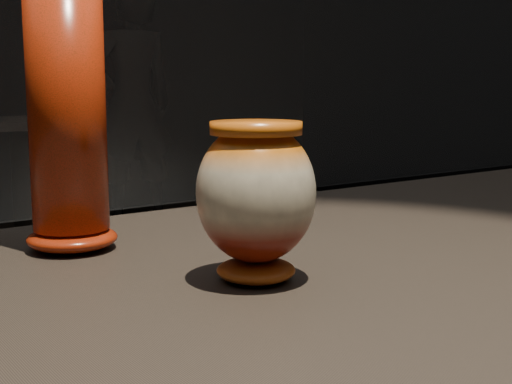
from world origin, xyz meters
TOP-DOWN VIEW (x-y plane):
  - main_vase at (-0.14, -0.06)m, footprint 0.18×0.18m
  - tall_vase at (-0.26, 0.21)m, footprint 0.15×0.15m
  - visitor at (1.81, 4.40)m, footprint 0.71×0.50m

SIDE VIEW (x-z plane):
  - visitor at x=1.81m, z-range 0.00..1.86m
  - main_vase at x=-0.14m, z-range 0.91..1.09m
  - tall_vase at x=-0.26m, z-range 0.89..1.28m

